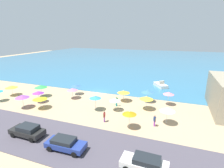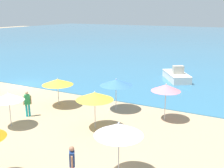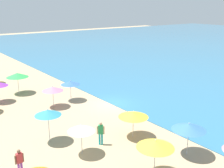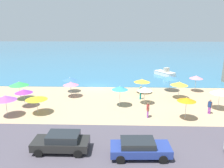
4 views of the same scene
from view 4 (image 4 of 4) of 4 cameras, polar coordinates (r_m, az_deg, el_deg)
ground_plane at (r=35.09m, az=-4.03°, el=-0.82°), size 160.00×160.00×0.00m
sea at (r=89.19m, az=-0.43°, el=8.73°), size 150.00×110.00×0.05m
coastal_road at (r=18.57m, az=-9.85°, el=-15.82°), size 80.00×8.00×0.06m
beach_umbrella_0 at (r=28.02m, az=-22.06°, el=-1.73°), size 2.08×2.08×2.26m
beach_umbrella_2 at (r=27.86m, az=26.39°, el=-1.74°), size 2.11×2.11×2.57m
beach_umbrella_3 at (r=26.00m, az=2.08°, el=-1.05°), size 1.98×1.98×2.62m
beach_umbrella_5 at (r=33.51m, az=14.95°, el=1.62°), size 2.33×2.33×2.37m
beach_umbrella_6 at (r=32.55m, az=-10.98°, el=1.27°), size 2.04×2.04×2.23m
beach_umbrella_7 at (r=25.72m, az=-26.11°, el=-3.26°), size 2.31×2.31×2.44m
beach_umbrella_8 at (r=27.26m, az=8.54°, el=-1.30°), size 1.87×1.87×2.25m
beach_umbrella_9 at (r=25.31m, az=-19.15°, el=-3.45°), size 2.38×2.38×2.11m
beach_umbrella_10 at (r=31.04m, az=-23.13°, el=0.08°), size 2.48×2.48×2.50m
beach_umbrella_11 at (r=34.32m, az=21.13°, el=1.66°), size 1.92×1.92×2.50m
beach_umbrella_12 at (r=31.67m, az=7.84°, el=0.86°), size 2.34×2.34×2.16m
beach_umbrella_13 at (r=23.52m, az=18.92°, el=-3.83°), size 1.89×1.89×2.49m
beach_umbrella_14 at (r=30.19m, az=-10.70°, el=0.09°), size 2.12×2.12×2.17m
beach_umbrella_15 at (r=30.24m, az=17.16°, el=0.10°), size 2.28×2.28×2.39m
bather_0 at (r=29.21m, az=7.46°, el=-2.07°), size 0.39×0.47×1.80m
bather_1 at (r=23.54m, az=9.35°, el=-6.51°), size 0.25×0.57×1.69m
bather_2 at (r=26.52m, az=24.18°, el=-5.23°), size 0.39×0.48×1.66m
parked_car_0 at (r=17.77m, az=-13.01°, el=-14.48°), size 4.30×1.97×1.48m
parked_car_1 at (r=16.82m, az=7.23°, el=-16.17°), size 4.48×2.06×1.36m
skiff_nearshore at (r=44.52m, az=13.57°, el=2.81°), size 3.87×4.67×1.59m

